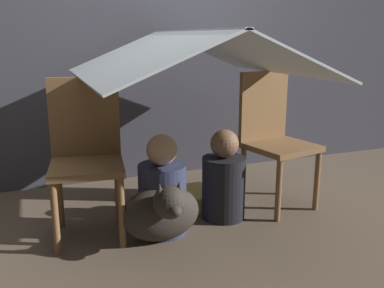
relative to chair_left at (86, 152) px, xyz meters
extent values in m
plane|color=brown|center=(0.60, -0.15, -0.48)|extent=(8.80, 8.80, 0.00)
cube|color=#3D3D47|center=(0.60, 0.89, 0.77)|extent=(7.00, 0.05, 2.50)
cylinder|color=brown|center=(-0.20, -0.22, -0.28)|extent=(0.04, 0.04, 0.39)
cylinder|color=brown|center=(0.13, -0.26, -0.28)|extent=(0.04, 0.04, 0.39)
cylinder|color=brown|center=(-0.15, 0.12, -0.28)|extent=(0.04, 0.04, 0.39)
cylinder|color=brown|center=(0.18, 0.07, -0.28)|extent=(0.04, 0.04, 0.39)
cube|color=brown|center=(-0.01, -0.07, -0.07)|extent=(0.44, 0.44, 0.04)
cube|color=brown|center=(0.01, 0.11, 0.18)|extent=(0.39, 0.08, 0.45)
cylinder|color=brown|center=(1.09, -0.27, -0.28)|extent=(0.04, 0.04, 0.39)
cylinder|color=brown|center=(1.41, -0.20, -0.28)|extent=(0.04, 0.04, 0.39)
cylinder|color=brown|center=(1.02, 0.06, -0.28)|extent=(0.04, 0.04, 0.39)
cylinder|color=brown|center=(1.35, 0.12, -0.28)|extent=(0.04, 0.04, 0.39)
cube|color=brown|center=(1.22, -0.07, -0.07)|extent=(0.46, 0.46, 0.04)
cube|color=brown|center=(1.18, 0.10, 0.18)|extent=(0.39, 0.11, 0.45)
cube|color=silver|center=(0.30, -0.07, 0.53)|extent=(0.62, 1.33, 0.26)
cube|color=silver|center=(0.91, -0.07, 0.53)|extent=(0.62, 1.33, 0.26)
cube|color=silver|center=(0.60, -0.07, 0.65)|extent=(0.04, 1.33, 0.01)
cylinder|color=#2D3351|center=(0.39, -0.16, -0.28)|extent=(0.27, 0.27, 0.41)
sphere|color=#D6A884|center=(0.39, -0.16, 0.01)|extent=(0.17, 0.17, 0.17)
cylinder|color=black|center=(0.80, -0.10, -0.28)|extent=(0.27, 0.27, 0.39)
sphere|color=brown|center=(0.80, -0.10, 0.00)|extent=(0.17, 0.17, 0.17)
ellipsoid|color=#332D28|center=(0.35, -0.25, -0.32)|extent=(0.44, 0.23, 0.31)
sphere|color=#332D28|center=(0.35, -0.42, -0.19)|extent=(0.17, 0.17, 0.17)
ellipsoid|color=#332D28|center=(0.35, -0.50, -0.21)|extent=(0.07, 0.09, 0.06)
cone|color=#332D28|center=(0.30, -0.42, -0.12)|extent=(0.06, 0.06, 0.08)
cone|color=#332D28|center=(0.40, -0.42, -0.12)|extent=(0.06, 0.06, 0.08)
cube|color=#E5CC66|center=(0.61, 0.15, -0.43)|extent=(0.40, 0.32, 0.10)
camera|label=1|loc=(-0.26, -2.36, 0.62)|focal=40.00mm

